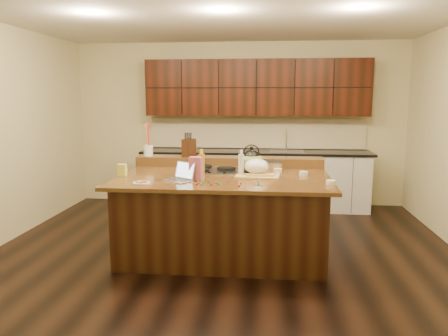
# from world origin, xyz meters

# --- Properties ---
(room) EXTENTS (5.52, 5.02, 2.72)m
(room) POSITION_xyz_m (0.00, 0.00, 1.35)
(room) COLOR black
(room) RESTS_ON ground
(island) EXTENTS (2.40, 1.60, 0.92)m
(island) POSITION_xyz_m (0.00, 0.00, 0.46)
(island) COLOR black
(island) RESTS_ON ground
(back_ledge) EXTENTS (2.40, 0.30, 0.12)m
(back_ledge) POSITION_xyz_m (0.00, 0.70, 0.98)
(back_ledge) COLOR black
(back_ledge) RESTS_ON island
(cooktop) EXTENTS (0.92, 0.52, 0.05)m
(cooktop) POSITION_xyz_m (0.00, 0.30, 0.94)
(cooktop) COLOR gray
(cooktop) RESTS_ON island
(back_counter) EXTENTS (3.70, 0.66, 2.40)m
(back_counter) POSITION_xyz_m (0.30, 2.23, 0.98)
(back_counter) COLOR silver
(back_counter) RESTS_ON ground
(kettle) EXTENTS (0.24, 0.24, 0.20)m
(kettle) POSITION_xyz_m (0.30, 0.43, 1.07)
(kettle) COLOR black
(kettle) RESTS_ON cooktop
(green_bowl) EXTENTS (0.32, 0.32, 0.16)m
(green_bowl) POSITION_xyz_m (0.30, 0.43, 1.04)
(green_bowl) COLOR olive
(green_bowl) RESTS_ON cooktop
(laptop) EXTENTS (0.36, 0.35, 0.20)m
(laptop) POSITION_xyz_m (-0.42, -0.34, 0.97)
(laptop) COLOR #B7B7BC
(laptop) RESTS_ON island
(oil_bottle) EXTENTS (0.07, 0.07, 0.27)m
(oil_bottle) POSITION_xyz_m (-0.23, -0.16, 1.06)
(oil_bottle) COLOR #BF8121
(oil_bottle) RESTS_ON island
(vinegar_bottle) EXTENTS (0.07, 0.07, 0.25)m
(vinegar_bottle) POSITION_xyz_m (0.20, -0.01, 1.04)
(vinegar_bottle) COLOR silver
(vinegar_bottle) RESTS_ON island
(wooden_tray) EXTENTS (0.51, 0.41, 0.20)m
(wooden_tray) POSITION_xyz_m (0.38, 0.02, 1.01)
(wooden_tray) COLOR tan
(wooden_tray) RESTS_ON island
(ramekin_a) EXTENTS (0.12, 0.12, 0.04)m
(ramekin_a) POSITION_xyz_m (1.15, -0.40, 0.94)
(ramekin_a) COLOR white
(ramekin_a) RESTS_ON island
(ramekin_b) EXTENTS (0.11, 0.11, 0.04)m
(ramekin_b) POSITION_xyz_m (0.91, 0.11, 0.94)
(ramekin_b) COLOR white
(ramekin_b) RESTS_ON island
(ramekin_c) EXTENTS (0.13, 0.13, 0.04)m
(ramekin_c) POSITION_xyz_m (0.62, 0.29, 0.94)
(ramekin_c) COLOR white
(ramekin_c) RESTS_ON island
(strainer_bowl) EXTENTS (0.29, 0.29, 0.09)m
(strainer_bowl) POSITION_xyz_m (0.56, 0.43, 0.97)
(strainer_bowl) COLOR #996B3F
(strainer_bowl) RESTS_ON island
(kitchen_timer) EXTENTS (0.08, 0.08, 0.07)m
(kitchen_timer) POSITION_xyz_m (0.41, -0.52, 0.96)
(kitchen_timer) COLOR silver
(kitchen_timer) RESTS_ON island
(pink_bag) EXTENTS (0.15, 0.10, 0.26)m
(pink_bag) POSITION_xyz_m (-0.27, -0.32, 1.05)
(pink_bag) COLOR #B95776
(pink_bag) RESTS_ON island
(candy_plate) EXTENTS (0.23, 0.23, 0.01)m
(candy_plate) POSITION_xyz_m (-0.80, -0.54, 0.93)
(candy_plate) COLOR white
(candy_plate) RESTS_ON island
(package_box) EXTENTS (0.10, 0.07, 0.13)m
(package_box) POSITION_xyz_m (-1.15, -0.12, 0.99)
(package_box) COLOR #F3E955
(package_box) RESTS_ON island
(utensil_crock) EXTENTS (0.16, 0.16, 0.14)m
(utensil_crock) POSITION_xyz_m (-1.07, 0.70, 1.11)
(utensil_crock) COLOR white
(utensil_crock) RESTS_ON back_ledge
(knife_block) EXTENTS (0.17, 0.21, 0.23)m
(knife_block) POSITION_xyz_m (-0.53, 0.70, 1.15)
(knife_block) COLOR black
(knife_block) RESTS_ON back_ledge
(gumdrop_0) EXTENTS (0.02, 0.02, 0.02)m
(gumdrop_0) POSITION_xyz_m (-0.02, -0.48, 0.93)
(gumdrop_0) COLOR red
(gumdrop_0) RESTS_ON island
(gumdrop_1) EXTENTS (0.02, 0.02, 0.02)m
(gumdrop_1) POSITION_xyz_m (-0.22, -0.43, 0.93)
(gumdrop_1) COLOR #198C26
(gumdrop_1) RESTS_ON island
(gumdrop_2) EXTENTS (0.02, 0.02, 0.02)m
(gumdrop_2) POSITION_xyz_m (-0.21, -0.57, 0.93)
(gumdrop_2) COLOR red
(gumdrop_2) RESTS_ON island
(gumdrop_3) EXTENTS (0.02, 0.02, 0.02)m
(gumdrop_3) POSITION_xyz_m (-0.17, -0.53, 0.93)
(gumdrop_3) COLOR #198C26
(gumdrop_3) RESTS_ON island
(gumdrop_4) EXTENTS (0.02, 0.02, 0.02)m
(gumdrop_4) POSITION_xyz_m (0.23, -0.46, 0.93)
(gumdrop_4) COLOR red
(gumdrop_4) RESTS_ON island
(gumdrop_5) EXTENTS (0.02, 0.02, 0.02)m
(gumdrop_5) POSITION_xyz_m (-0.17, -0.45, 0.93)
(gumdrop_5) COLOR #198C26
(gumdrop_5) RESTS_ON island
(gumdrop_6) EXTENTS (0.02, 0.02, 0.02)m
(gumdrop_6) POSITION_xyz_m (-0.21, -0.49, 0.93)
(gumdrop_6) COLOR red
(gumdrop_6) RESTS_ON island
(gumdrop_7) EXTENTS (0.02, 0.02, 0.02)m
(gumdrop_7) POSITION_xyz_m (-0.00, -0.51, 0.93)
(gumdrop_7) COLOR #198C26
(gumdrop_7) RESTS_ON island
(gumdrop_8) EXTENTS (0.02, 0.02, 0.02)m
(gumdrop_8) POSITION_xyz_m (-0.07, -0.56, 0.93)
(gumdrop_8) COLOR red
(gumdrop_8) RESTS_ON island
(gumdrop_9) EXTENTS (0.02, 0.02, 0.02)m
(gumdrop_9) POSITION_xyz_m (-0.10, -0.44, 0.93)
(gumdrop_9) COLOR #198C26
(gumdrop_9) RESTS_ON island
(gumdrop_10) EXTENTS (0.02, 0.02, 0.02)m
(gumdrop_10) POSITION_xyz_m (0.22, -0.60, 0.93)
(gumdrop_10) COLOR red
(gumdrop_10) RESTS_ON island
(gumdrop_11) EXTENTS (0.02, 0.02, 0.02)m
(gumdrop_11) POSITION_xyz_m (-0.17, -0.57, 0.93)
(gumdrop_11) COLOR #198C26
(gumdrop_11) RESTS_ON island
(gumdrop_12) EXTENTS (0.02, 0.02, 0.02)m
(gumdrop_12) POSITION_xyz_m (0.09, -0.39, 0.93)
(gumdrop_12) COLOR red
(gumdrop_12) RESTS_ON island
(gumdrop_13) EXTENTS (0.02, 0.02, 0.02)m
(gumdrop_13) POSITION_xyz_m (0.02, -0.58, 0.93)
(gumdrop_13) COLOR #198C26
(gumdrop_13) RESTS_ON island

